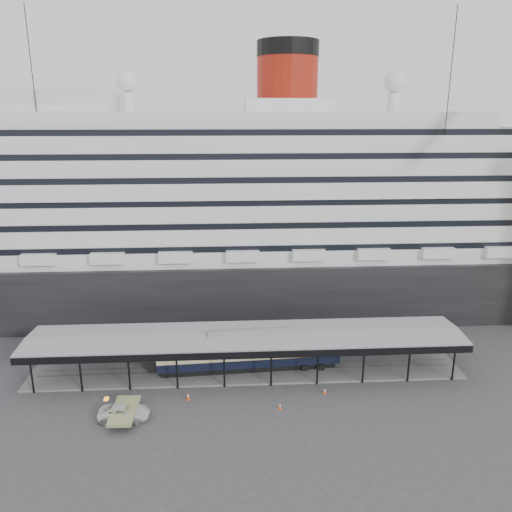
% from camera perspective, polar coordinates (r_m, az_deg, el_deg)
% --- Properties ---
extents(ground, '(200.00, 200.00, 0.00)m').
position_cam_1_polar(ground, '(63.27, -0.90, -15.07)').
color(ground, '#353538').
rests_on(ground, ground).
extents(cruise_ship, '(130.00, 30.00, 43.90)m').
position_cam_1_polar(cruise_ship, '(87.35, -1.84, 6.58)').
color(cruise_ship, black).
rests_on(cruise_ship, ground).
extents(platform_canopy, '(56.00, 9.18, 5.30)m').
position_cam_1_polar(platform_canopy, '(66.49, -1.10, -11.10)').
color(platform_canopy, slate).
rests_on(platform_canopy, ground).
extents(port_truck, '(5.66, 2.71, 1.56)m').
position_cam_1_polar(port_truck, '(59.66, -14.82, -16.88)').
color(port_truck, silver).
rests_on(port_truck, ground).
extents(pullman_carriage, '(23.81, 4.46, 23.24)m').
position_cam_1_polar(pullman_carriage, '(66.30, -0.82, -10.75)').
color(pullman_carriage, black).
rests_on(pullman_carriage, ground).
extents(traffic_cone_left, '(0.51, 0.51, 0.83)m').
position_cam_1_polar(traffic_cone_left, '(61.77, -7.78, -15.62)').
color(traffic_cone_left, '#DD470C').
rests_on(traffic_cone_left, ground).
extents(traffic_cone_mid, '(0.42, 0.42, 0.68)m').
position_cam_1_polar(traffic_cone_mid, '(59.73, 2.76, -16.77)').
color(traffic_cone_mid, '#EB520D').
rests_on(traffic_cone_mid, ground).
extents(traffic_cone_right, '(0.36, 0.36, 0.68)m').
position_cam_1_polar(traffic_cone_right, '(62.99, 7.87, -15.03)').
color(traffic_cone_right, '#FB4D0D').
rests_on(traffic_cone_right, ground).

